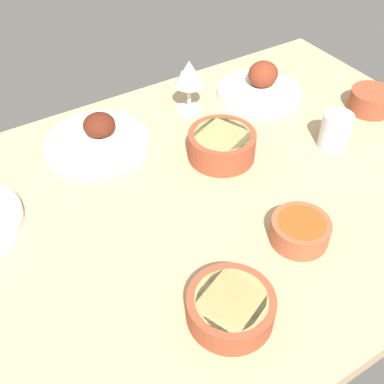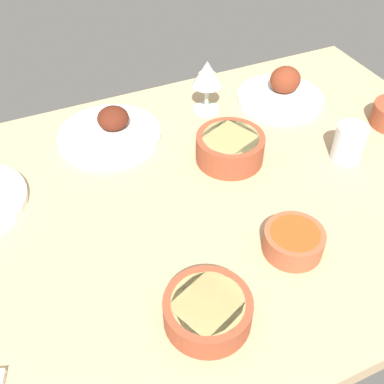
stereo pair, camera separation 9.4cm
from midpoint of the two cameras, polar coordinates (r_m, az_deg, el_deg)
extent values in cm
cube|color=tan|center=(100.25, -2.69, -1.78)|extent=(140.00, 90.00, 4.00)
cylinder|color=white|center=(115.42, -13.79, 5.76)|extent=(24.92, 24.92, 1.60)
ellipsoid|color=#511E11|center=(115.21, -13.54, 7.83)|extent=(7.66, 7.44, 5.59)
cylinder|color=white|center=(131.14, 6.12, 11.82)|extent=(22.97, 22.97, 1.60)
ellipsoid|color=maroon|center=(131.61, 6.54, 13.95)|extent=(8.29, 7.76, 7.02)
cylinder|color=brown|center=(130.30, 18.98, 10.37)|extent=(11.16, 11.16, 5.49)
cylinder|color=white|center=(129.17, 19.21, 11.19)|extent=(9.15, 9.15, 1.00)
cylinder|color=brown|center=(107.36, 1.11, 5.59)|extent=(15.46, 15.46, 6.42)
cylinder|color=#DBCC7A|center=(105.72, 1.13, 6.75)|extent=(12.68, 12.68, 1.00)
cylinder|color=#A35133|center=(90.75, 10.08, -4.79)|extent=(11.32, 11.32, 4.73)
cylinder|color=brown|center=(89.39, 10.23, -4.00)|extent=(9.28, 9.28, 1.00)
cylinder|color=brown|center=(78.97, 1.22, -14.03)|extent=(14.64, 14.64, 5.09)
cylinder|color=#D6BC70|center=(77.25, 1.24, -13.21)|extent=(12.00, 12.00, 1.00)
cylinder|color=silver|center=(124.86, -2.52, 9.95)|extent=(7.00, 7.00, 0.50)
cylinder|color=silver|center=(122.83, -2.58, 11.41)|extent=(1.00, 1.00, 7.00)
cone|color=silver|center=(119.39, -2.68, 14.15)|extent=(7.60, 7.60, 6.50)
cylinder|color=beige|center=(120.10, -2.66, 13.55)|extent=(4.18, 4.18, 2.80)
cylinder|color=silver|center=(113.58, 14.74, 7.11)|extent=(7.03, 7.03, 8.67)
camera|label=1|loc=(0.05, -92.77, -2.62)|focal=43.98mm
camera|label=2|loc=(0.05, 87.23, 2.62)|focal=43.98mm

